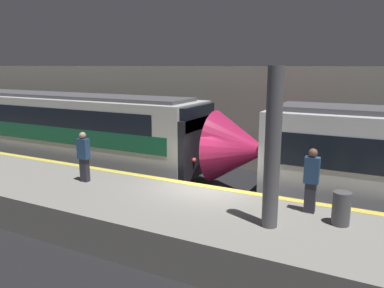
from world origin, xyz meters
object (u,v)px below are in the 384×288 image
Objects in this scene: person_waiting at (84,156)px; person_walking at (311,179)px; trash_bin at (341,208)px; support_pillar_near at (273,149)px; train_boxy at (13,125)px.

person_walking is at bearing 5.43° from person_waiting.
trash_bin is (8.18, 0.22, -0.49)m from person_waiting.
support_pillar_near is 2.35m from trash_bin.
support_pillar_near is 1.85m from person_walking.
train_boxy is 16.14m from person_walking.
train_boxy is 12.53× the size of person_walking.
support_pillar_near is 15.82m from train_boxy.
person_waiting is at bearing -174.57° from person_walking.
person_waiting is 8.20m from trash_bin.
person_walking is at bearing 62.61° from support_pillar_near.
train_boxy reaches higher than trash_bin.
support_pillar_near is 2.20× the size of person_walking.
trash_bin is at bearing -12.16° from train_boxy.
support_pillar_near reaches higher than train_boxy.
support_pillar_near is 4.59× the size of trash_bin.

